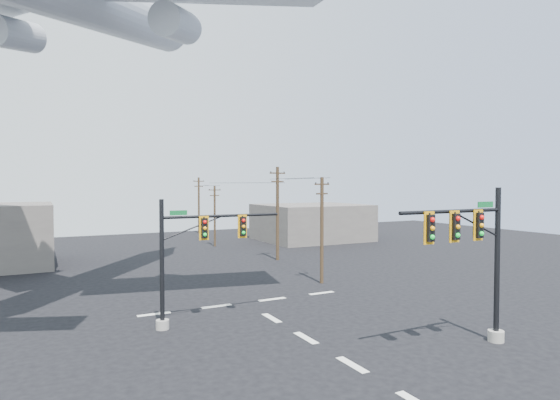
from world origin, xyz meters
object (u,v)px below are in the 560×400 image
signal_mast_far (190,257)px  utility_pole_c (215,215)px  signal_mast_near (476,258)px  utility_pole_b (278,211)px  airliner (95,3)px  utility_pole_a (322,228)px  utility_pole_d (199,204)px

signal_mast_far → utility_pole_c: bearing=68.4°
signal_mast_near → utility_pole_c: 40.54m
signal_mast_far → utility_pole_c: (12.22, 30.84, 0.17)m
signal_mast_near → utility_pole_c: (0.87, 40.53, -0.34)m
utility_pole_b → airliner: (-18.51, -10.15, 14.67)m
signal_mast_far → utility_pole_a: bearing=26.0°
utility_pole_b → utility_pole_d: bearing=77.8°
utility_pole_c → airliner: 32.39m
signal_mast_near → airliner: 27.80m
airliner → utility_pole_b: bearing=-23.6°
airliner → utility_pole_c: bearing=2.7°
utility_pole_c → signal_mast_near: bearing=-89.4°
signal_mast_far → utility_pole_a: (12.53, 6.11, 0.59)m
signal_mast_far → utility_pole_c: size_ratio=0.96×
signal_mast_near → utility_pole_d: utility_pole_d is taller
utility_pole_b → utility_pole_c: size_ratio=1.26×
utility_pole_c → utility_pole_d: 16.37m
signal_mast_near → utility_pole_c: size_ratio=1.01×
utility_pole_b → airliner: 25.71m
airliner → utility_pole_a: bearing=-57.6°
utility_pole_d → utility_pole_a: bearing=-101.2°
signal_mast_near → utility_pole_c: bearing=88.8°
utility_pole_c → airliner: airliner is taller
utility_pole_a → utility_pole_b: bearing=62.7°
airliner → signal_mast_near: bearing=-100.7°
signal_mast_near → utility_pole_b: utility_pole_b is taller
utility_pole_a → utility_pole_c: 24.74m
utility_pole_b → utility_pole_d: 29.15m
signal_mast_far → utility_pole_a: utility_pole_a is taller
signal_mast_near → utility_pole_b: size_ratio=0.80×
utility_pole_d → utility_pole_b: bearing=-98.8°
signal_mast_near → utility_pole_b: (3.15, 27.47, 0.71)m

